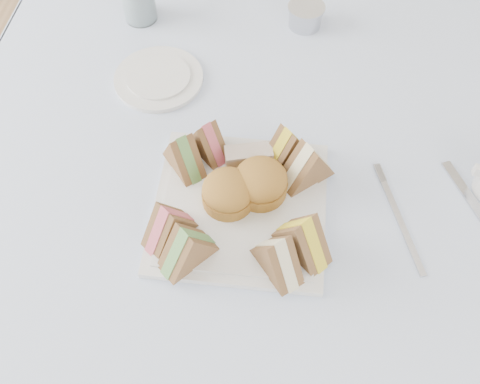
# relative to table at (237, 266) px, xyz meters

# --- Properties ---
(floor) EXTENTS (4.00, 4.00, 0.00)m
(floor) POSITION_rel_table_xyz_m (0.00, 0.00, -0.37)
(floor) COLOR #9E7751
(floor) RESTS_ON ground
(table) EXTENTS (0.90, 0.90, 0.74)m
(table) POSITION_rel_table_xyz_m (0.00, 0.00, 0.00)
(table) COLOR brown
(table) RESTS_ON floor
(tablecloth) EXTENTS (1.02, 1.02, 0.01)m
(tablecloth) POSITION_rel_table_xyz_m (0.00, 0.00, 0.37)
(tablecloth) COLOR silver
(tablecloth) RESTS_ON table
(serving_plate) EXTENTS (0.27, 0.27, 0.01)m
(serving_plate) POSITION_rel_table_xyz_m (0.02, -0.07, 0.38)
(serving_plate) COLOR silver
(serving_plate) RESTS_ON tablecloth
(sandwich_fl_a) EXTENTS (0.08, 0.09, 0.08)m
(sandwich_fl_a) POSITION_rel_table_xyz_m (-0.08, -0.14, 0.43)
(sandwich_fl_a) COLOR brown
(sandwich_fl_a) RESTS_ON serving_plate
(sandwich_fl_b) EXTENTS (0.09, 0.09, 0.08)m
(sandwich_fl_b) POSITION_rel_table_xyz_m (-0.05, -0.17, 0.43)
(sandwich_fl_b) COLOR brown
(sandwich_fl_b) RESTS_ON serving_plate
(sandwich_fr_a) EXTENTS (0.10, 0.10, 0.08)m
(sandwich_fr_a) POSITION_rel_table_xyz_m (0.11, -0.14, 0.43)
(sandwich_fr_a) COLOR brown
(sandwich_fr_a) RESTS_ON serving_plate
(sandwich_fr_b) EXTENTS (0.09, 0.09, 0.08)m
(sandwich_fr_b) POSITION_rel_table_xyz_m (0.08, -0.17, 0.43)
(sandwich_fr_b) COLOR brown
(sandwich_fr_b) RESTS_ON serving_plate
(sandwich_bl_a) EXTENTS (0.08, 0.09, 0.08)m
(sandwich_bl_a) POSITION_rel_table_xyz_m (-0.08, -0.01, 0.43)
(sandwich_bl_a) COLOR brown
(sandwich_bl_a) RESTS_ON serving_plate
(sandwich_bl_b) EXTENTS (0.08, 0.08, 0.07)m
(sandwich_bl_b) POSITION_rel_table_xyz_m (-0.05, 0.02, 0.42)
(sandwich_bl_b) COLOR brown
(sandwich_bl_b) RESTS_ON serving_plate
(sandwich_br_a) EXTENTS (0.10, 0.09, 0.08)m
(sandwich_br_a) POSITION_rel_table_xyz_m (0.11, -0.01, 0.43)
(sandwich_br_a) COLOR brown
(sandwich_br_a) RESTS_ON serving_plate
(sandwich_br_b) EXTENTS (0.09, 0.09, 0.08)m
(sandwich_br_b) POSITION_rel_table_xyz_m (0.08, 0.03, 0.43)
(sandwich_br_b) COLOR brown
(sandwich_br_b) RESTS_ON serving_plate
(scone_left) EXTENTS (0.08, 0.08, 0.06)m
(scone_left) POSITION_rel_table_xyz_m (-0.00, -0.07, 0.42)
(scone_left) COLOR #AA7932
(scone_left) RESTS_ON serving_plate
(scone_right) EXTENTS (0.12, 0.12, 0.06)m
(scone_right) POSITION_rel_table_xyz_m (0.04, -0.04, 0.42)
(scone_right) COLOR #AA7932
(scone_right) RESTS_ON serving_plate
(pastry_slice) EXTENTS (0.08, 0.05, 0.04)m
(pastry_slice) POSITION_rel_table_xyz_m (0.02, 0.01, 0.41)
(pastry_slice) COLOR beige
(pastry_slice) RESTS_ON serving_plate
(side_plate) EXTENTS (0.20, 0.20, 0.01)m
(side_plate) POSITION_rel_table_xyz_m (-0.17, 0.19, 0.38)
(side_plate) COLOR silver
(side_plate) RESTS_ON tablecloth
(tea_strainer) EXTENTS (0.10, 0.10, 0.04)m
(tea_strainer) POSITION_rel_table_xyz_m (0.09, 0.38, 0.40)
(tea_strainer) COLOR #B2B1B7
(tea_strainer) RESTS_ON tablecloth
(knife) EXTENTS (0.10, 0.19, 0.00)m
(knife) POSITION_rel_table_xyz_m (0.39, -0.03, 0.38)
(knife) COLOR #B2B1B7
(knife) RESTS_ON tablecloth
(fork) EXTENTS (0.06, 0.17, 0.00)m
(fork) POSITION_rel_table_xyz_m (0.27, -0.08, 0.38)
(fork) COLOR #B2B1B7
(fork) RESTS_ON tablecloth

